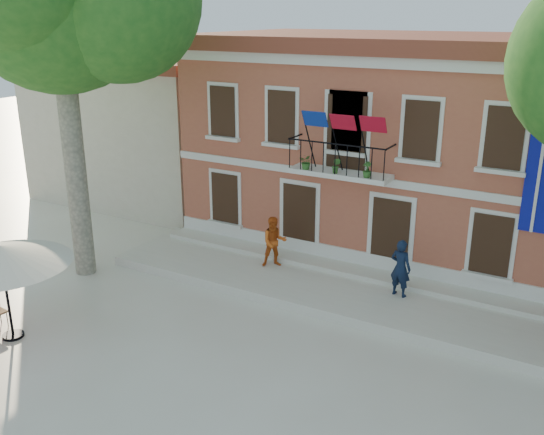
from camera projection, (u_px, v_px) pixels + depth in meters
The scene contains 7 objects.
ground at pixel (182, 336), 16.19m from camera, with size 90.00×90.00×0.00m, color beige.
main_building at pixel (389, 140), 22.21m from camera, with size 13.50×9.59×7.50m.
neighbor_west at pixel (164, 123), 28.67m from camera, with size 9.40×9.40×6.40m.
terrace at pixel (321, 286), 18.80m from camera, with size 14.00×3.40×0.30m, color silver.
patio_umbrella at pixel (1, 255), 15.42m from camera, with size 3.53×3.53×2.62m.
pedestrian_navy at pixel (401, 268), 17.59m from camera, with size 0.64×0.42×1.74m, color #0F1C34.
pedestrian_orange at pixel (274, 242), 19.68m from camera, with size 0.82×0.64×1.68m, color #D55819.
Camera 1 is at (9.24, -11.18, 8.23)m, focal length 40.00 mm.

